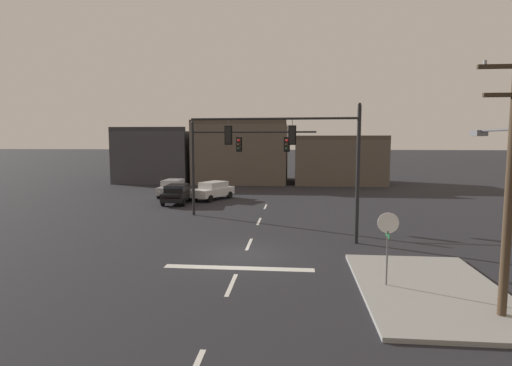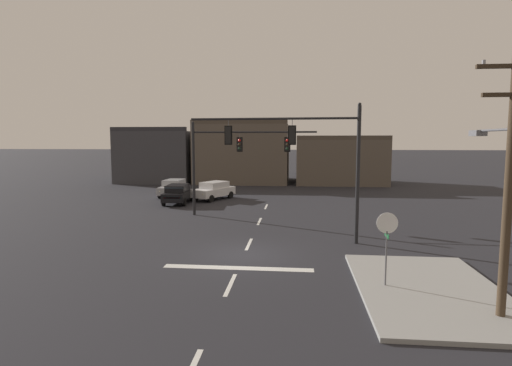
# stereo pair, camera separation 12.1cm
# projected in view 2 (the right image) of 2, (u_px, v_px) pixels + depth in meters

# --- Properties ---
(ground_plane) EXTENTS (400.00, 400.00, 0.00)m
(ground_plane) POSITION_uv_depth(u_px,v_px,m) (244.00, 255.00, 19.33)
(ground_plane) COLOR #232328
(sidewalk_near_corner) EXTENTS (5.00, 8.00, 0.15)m
(sidewalk_near_corner) POSITION_uv_depth(u_px,v_px,m) (429.00, 290.00, 14.65)
(sidewalk_near_corner) COLOR gray
(sidewalk_near_corner) RESTS_ON ground
(stop_bar_paint) EXTENTS (6.40, 0.50, 0.01)m
(stop_bar_paint) POSITION_uv_depth(u_px,v_px,m) (238.00, 268.00, 17.35)
(stop_bar_paint) COLOR silver
(stop_bar_paint) RESTS_ON ground
(lane_centreline) EXTENTS (0.16, 26.40, 0.01)m
(lane_centreline) POSITION_uv_depth(u_px,v_px,m) (249.00, 244.00, 21.31)
(lane_centreline) COLOR silver
(lane_centreline) RESTS_ON ground
(signal_mast_near_side) EXTENTS (8.95, 0.68, 7.30)m
(signal_mast_near_side) POSITION_uv_depth(u_px,v_px,m) (308.00, 150.00, 21.34)
(signal_mast_near_side) COLOR black
(signal_mast_near_side) RESTS_ON ground
(signal_mast_far_side) EXTENTS (8.79, 0.53, 6.71)m
(signal_mast_far_side) POSITION_uv_depth(u_px,v_px,m) (229.00, 153.00, 28.76)
(signal_mast_far_side) COLOR black
(signal_mast_far_side) RESTS_ON ground
(stop_sign) EXTENTS (0.76, 0.64, 2.83)m
(stop_sign) POSITION_uv_depth(u_px,v_px,m) (387.00, 231.00, 14.70)
(stop_sign) COLOR #56565B
(stop_sign) RESTS_ON ground
(car_lot_nearside) EXTENTS (2.00, 4.49, 1.61)m
(car_lot_nearside) POSITION_uv_depth(u_px,v_px,m) (174.00, 188.00, 39.06)
(car_lot_nearside) COLOR #9EA0A5
(car_lot_nearside) RESTS_ON ground
(car_lot_middle) EXTENTS (2.13, 4.54, 1.61)m
(car_lot_middle) POSITION_uv_depth(u_px,v_px,m) (178.00, 193.00, 34.81)
(car_lot_middle) COLOR black
(car_lot_middle) RESTS_ON ground
(car_lot_farside) EXTENTS (3.57, 4.74, 1.61)m
(car_lot_farside) POSITION_uv_depth(u_px,v_px,m) (214.00, 190.00, 37.13)
(car_lot_farside) COLOR silver
(car_lot_farside) RESTS_ON ground
(utility_pole) EXTENTS (2.20, 2.72, 8.11)m
(utility_pole) POSITION_uv_depth(u_px,v_px,m) (507.00, 172.00, 12.06)
(utility_pole) COLOR #423323
(utility_pole) RESTS_ON ground
(building_row) EXTENTS (33.11, 12.94, 7.75)m
(building_row) POSITION_uv_depth(u_px,v_px,m) (235.00, 156.00, 53.33)
(building_row) COLOR #38383D
(building_row) RESTS_ON ground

